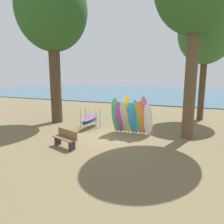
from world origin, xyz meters
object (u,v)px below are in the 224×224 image
Objects in this scene: tree_mid_behind at (206,33)px; board_storage_rack at (91,120)px; park_bench at (65,138)px; tree_foreground_left at (52,12)px; leaning_board_pile at (132,117)px.

tree_mid_behind is 10.19m from board_storage_rack.
board_storage_rack is (-6.57, -5.23, -5.77)m from tree_mid_behind.
board_storage_rack is 1.46× the size of park_bench.
park_bench is (-5.96, -8.92, -5.84)m from tree_mid_behind.
tree_foreground_left is at bearing 130.66° from park_bench.
leaning_board_pile is at bearing -8.63° from board_storage_rack.
leaning_board_pile is at bearing -123.22° from tree_mid_behind.
tree_mid_behind is at bearing 56.78° from leaning_board_pile.
tree_mid_behind is 3.51× the size of leaning_board_pile.
tree_foreground_left reaches higher than tree_mid_behind.
tree_mid_behind is 4.03× the size of board_storage_rack.
tree_mid_behind reaches higher than board_storage_rack.
park_bench is at bearing -124.65° from leaning_board_pile.
board_storage_rack is at bearing -10.18° from tree_foreground_left.
park_bench is (3.63, -4.23, -7.02)m from tree_foreground_left.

